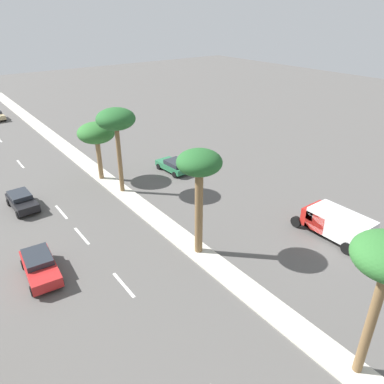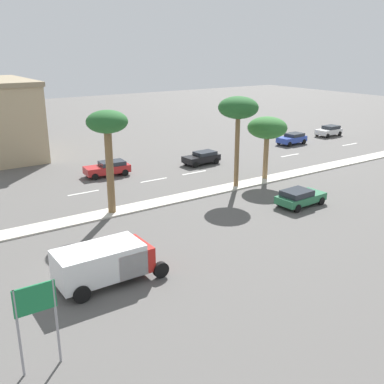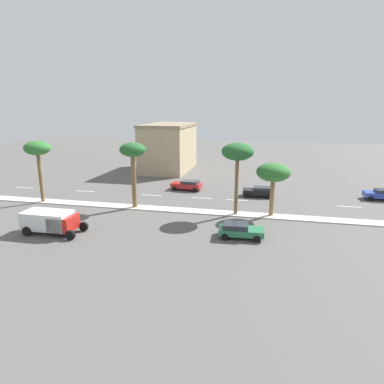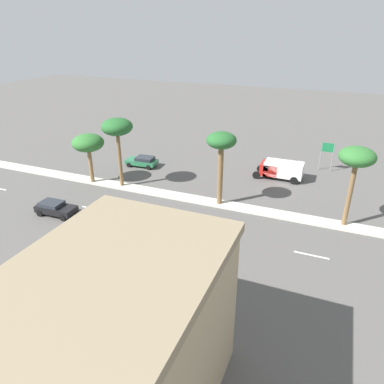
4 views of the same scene
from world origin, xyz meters
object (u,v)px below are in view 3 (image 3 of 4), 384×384
at_px(sedan_black_mid, 259,191).
at_px(box_truck, 52,221).
at_px(sedan_green_right, 240,230).
at_px(sedan_red_left, 187,185).
at_px(commercial_building, 169,147).
at_px(palm_tree_right, 238,153).
at_px(palm_tree_trailing, 133,153).
at_px(palm_tree_front, 38,150).
at_px(sedan_blue_rear, 381,194).
at_px(palm_tree_outboard, 273,173).

distance_m(sedan_black_mid, box_truck, 25.93).
bearing_deg(sedan_green_right, sedan_black_mid, 175.21).
xyz_separation_m(sedan_black_mid, sedan_red_left, (-1.44, -10.16, 0.03)).
bearing_deg(sedan_black_mid, commercial_building, -133.21).
bearing_deg(palm_tree_right, palm_tree_trailing, -90.37).
xyz_separation_m(palm_tree_front, sedan_red_left, (-10.05, 16.33, -5.83)).
relative_size(palm_tree_front, sedan_red_left, 1.71).
relative_size(palm_tree_right, sedan_blue_rear, 1.98).
distance_m(sedan_black_mid, sedan_green_right, 15.17).
distance_m(sedan_black_mid, sedan_red_left, 10.26).
relative_size(palm_tree_front, sedan_black_mid, 1.87).
xyz_separation_m(sedan_black_mid, sedan_blue_rear, (-1.85, 15.48, 0.03)).
height_order(palm_tree_outboard, sedan_blue_rear, palm_tree_outboard).
relative_size(palm_tree_trailing, sedan_red_left, 1.72).
relative_size(palm_tree_outboard, sedan_green_right, 1.39).
xyz_separation_m(sedan_red_left, box_truck, (19.31, -8.62, 0.46)).
bearing_deg(palm_tree_trailing, sedan_black_mid, 120.48).
distance_m(commercial_building, sedan_black_mid, 23.79).
xyz_separation_m(palm_tree_front, palm_tree_outboard, (-0.54, 28.06, -1.76)).
bearing_deg(palm_tree_right, sedan_blue_rear, 120.15).
bearing_deg(palm_tree_front, palm_tree_right, 90.35).
distance_m(palm_tree_outboard, sedan_red_left, 15.65).
relative_size(palm_tree_trailing, palm_tree_outboard, 1.32).
bearing_deg(palm_tree_right, sedan_black_mid, 164.96).
relative_size(palm_tree_trailing, sedan_blue_rear, 1.92).
xyz_separation_m(palm_tree_right, sedan_green_right, (6.65, 1.01, -6.18)).
height_order(commercial_building, sedan_blue_rear, commercial_building).
xyz_separation_m(palm_tree_trailing, sedan_red_left, (-9.83, 4.09, -5.75)).
bearing_deg(sedan_red_left, sedan_green_right, 28.25).
distance_m(palm_tree_trailing, palm_tree_outboard, 15.92).
relative_size(sedan_black_mid, sedan_blue_rear, 1.01).
bearing_deg(sedan_red_left, sedan_blue_rear, 90.90).
distance_m(palm_tree_outboard, sedan_green_right, 8.64).
height_order(palm_tree_trailing, palm_tree_outboard, palm_tree_trailing).
distance_m(sedan_red_left, sedan_green_right, 18.79).
bearing_deg(sedan_green_right, palm_tree_front, -104.46).
bearing_deg(commercial_building, palm_tree_trailing, 6.73).
xyz_separation_m(palm_tree_front, sedan_blue_rear, (-10.46, 41.96, -5.83)).
relative_size(palm_tree_outboard, sedan_black_mid, 1.44).
xyz_separation_m(sedan_red_left, sedan_green_right, (16.56, 8.89, -0.03)).
relative_size(commercial_building, sedan_red_left, 3.11).
distance_m(sedan_blue_rear, box_truck, 39.53).
relative_size(commercial_building, palm_tree_trailing, 1.81).
xyz_separation_m(sedan_green_right, box_truck, (2.75, -17.52, 0.49)).
distance_m(sedan_red_left, sedan_blue_rear, 25.64).
distance_m(sedan_black_mid, sedan_blue_rear, 15.59).
bearing_deg(palm_tree_outboard, palm_tree_right, -84.14).
height_order(commercial_building, sedan_green_right, commercial_building).
distance_m(commercial_building, palm_tree_trailing, 24.76).
bearing_deg(commercial_building, palm_tree_right, 31.19).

